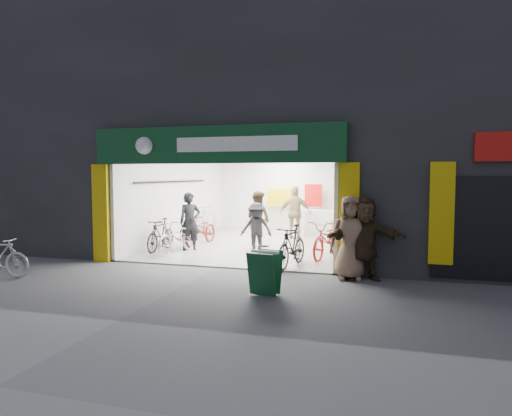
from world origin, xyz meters
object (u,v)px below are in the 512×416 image
at_px(bike_right_front, 292,246).
at_px(sandwich_board, 265,272).
at_px(pedestrian_near, 350,237).
at_px(bike_left_front, 178,237).

height_order(bike_right_front, sandwich_board, bike_right_front).
distance_m(pedestrian_near, sandwich_board, 2.41).
bearing_deg(sandwich_board, bike_left_front, 143.92).
distance_m(bike_left_front, sandwich_board, 5.21).
distance_m(bike_left_front, pedestrian_near, 5.44).
bearing_deg(sandwich_board, bike_right_front, 100.52).
relative_size(bike_left_front, sandwich_board, 2.32).
height_order(bike_left_front, pedestrian_near, pedestrian_near).
bearing_deg(bike_right_front, sandwich_board, -79.31).
bearing_deg(pedestrian_near, bike_left_front, 149.03).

